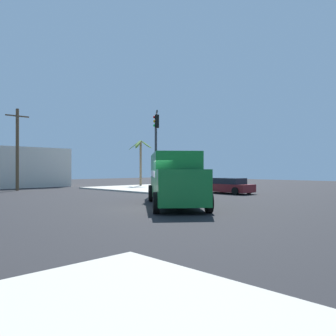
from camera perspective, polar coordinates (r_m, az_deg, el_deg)
ground_plane at (r=17.59m, az=-2.66°, el=-6.91°), size 100.00×100.00×0.00m
sidewalk_corner_far at (r=35.91m, az=-1.10°, el=-3.37°), size 12.41×12.41×0.14m
delivery_truck at (r=19.29m, az=1.10°, el=-1.70°), size 7.35×8.12×2.97m
traffic_light_primary at (r=27.06m, az=-2.03°, el=4.55°), size 2.60×2.94×6.40m
sedan_maroon at (r=29.05m, az=10.21°, el=-3.01°), size 2.24×4.40×1.31m
vending_machine_red at (r=32.68m, az=-0.60°, el=-1.94°), size 1.10×1.16×1.85m
palm_tree_far at (r=39.77m, az=-4.64°, el=2.15°), size 3.10×3.07×5.34m
utility_pole at (r=35.63m, az=-24.08°, el=3.07°), size 2.20×0.30×7.88m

